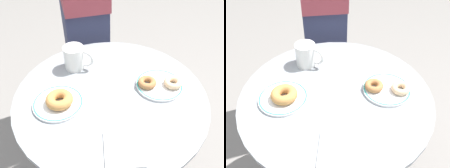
{
  "view_description": "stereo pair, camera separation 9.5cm",
  "coord_description": "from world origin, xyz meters",
  "views": [
    {
      "loc": [
        -0.02,
        -0.68,
        1.41
      ],
      "look_at": [
        0.01,
        0.02,
        0.77
      ],
      "focal_mm": 39.75,
      "sensor_mm": 36.0,
      "label": 1
    },
    {
      "loc": [
        0.08,
        -0.68,
        1.41
      ],
      "look_at": [
        0.01,
        0.02,
        0.77
      ],
      "focal_mm": 39.75,
      "sensor_mm": 36.0,
      "label": 2
    }
  ],
  "objects": [
    {
      "name": "person_figure",
      "position": [
        -0.13,
        0.58,
        0.81
      ],
      "size": [
        0.3,
        0.43,
        1.63
      ],
      "color": "#2D3351",
      "rests_on": "ground"
    },
    {
      "name": "coffee_mug",
      "position": [
        -0.15,
        0.18,
        0.79
      ],
      "size": [
        0.13,
        0.09,
        0.1
      ],
      "color": "white",
      "rests_on": "cafe_table"
    },
    {
      "name": "donut_glazed",
      "position": [
        0.25,
        0.03,
        0.76
      ],
      "size": [
        0.1,
        0.1,
        0.02
      ],
      "primitive_type": "torus",
      "rotation": [
        0.0,
        0.0,
        2.66
      ],
      "color": "#E0B789",
      "rests_on": "plate_right"
    },
    {
      "name": "donut_old_fashioned",
      "position": [
        -0.19,
        -0.05,
        0.76
      ],
      "size": [
        0.13,
        0.13,
        0.04
      ],
      "primitive_type": "torus",
      "rotation": [
        0.0,
        0.0,
        1.21
      ],
      "color": "#BC7F42",
      "rests_on": "plate_left"
    },
    {
      "name": "donut_cinnamon",
      "position": [
        0.14,
        0.04,
        0.76
      ],
      "size": [
        0.08,
        0.08,
        0.02
      ],
      "primitive_type": "torus",
      "rotation": [
        0.0,
        0.0,
        3.1
      ],
      "color": "#A36B3D",
      "rests_on": "plate_right"
    },
    {
      "name": "plate_right",
      "position": [
        0.2,
        0.04,
        0.74
      ],
      "size": [
        0.19,
        0.19,
        0.01
      ],
      "color": "white",
      "rests_on": "cafe_table"
    },
    {
      "name": "cafe_table",
      "position": [
        0.0,
        0.0,
        0.53
      ],
      "size": [
        0.74,
        0.74,
        0.73
      ],
      "color": "gray",
      "rests_on": "ground"
    },
    {
      "name": "paper_napkin",
      "position": [
        0.03,
        -0.25,
        0.74
      ],
      "size": [
        0.13,
        0.14,
        0.01
      ],
      "primitive_type": "cube",
      "rotation": [
        0.0,
        0.0,
        0.04
      ],
      "color": "white",
      "rests_on": "cafe_table"
    },
    {
      "name": "plate_left",
      "position": [
        -0.2,
        -0.05,
        0.74
      ],
      "size": [
        0.19,
        0.19,
        0.01
      ],
      "color": "white",
      "rests_on": "cafe_table"
    }
  ]
}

